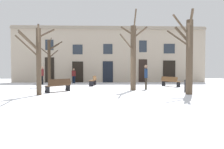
# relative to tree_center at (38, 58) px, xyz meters

# --- Properties ---
(ground_plane) EXTENTS (34.81, 34.81, 0.00)m
(ground_plane) POSITION_rel_tree_center_xyz_m (4.41, 1.81, -2.19)
(ground_plane) COLOR white
(building_facade) EXTENTS (21.76, 0.60, 6.30)m
(building_facade) POSITION_rel_tree_center_xyz_m (4.42, 11.20, 1.01)
(building_facade) COLOR tan
(building_facade) RESTS_ON ground
(tree_center) EXTENTS (1.92, 2.13, 3.95)m
(tree_center) POSITION_rel_tree_center_xyz_m (0.00, 0.00, 0.00)
(tree_center) COLOR #4C3D2D
(tree_center) RESTS_ON ground
(tree_left_of_center) EXTENTS (1.44, 2.15, 4.92)m
(tree_left_of_center) POSITION_rel_tree_center_xyz_m (8.88, 0.14, 0.29)
(tree_left_of_center) COLOR #4C3D2D
(tree_left_of_center) RESTS_ON ground
(tree_near_facade) EXTENTS (2.02, 1.52, 4.33)m
(tree_near_facade) POSITION_rel_tree_center_xyz_m (-0.89, 5.90, 0.01)
(tree_near_facade) COLOR #382B1E
(tree_near_facade) RESTS_ON ground
(tree_right_of_center) EXTENTS (1.96, 2.12, 5.50)m
(tree_right_of_center) POSITION_rel_tree_center_xyz_m (5.88, 2.52, 0.32)
(tree_right_of_center) COLOR #4C3D2D
(tree_right_of_center) RESTS_ON ground
(streetlamp) EXTENTS (0.30, 0.30, 3.90)m
(streetlamp) POSITION_rel_tree_center_xyz_m (12.15, 7.96, 0.20)
(streetlamp) COLOR black
(streetlamp) RESTS_ON ground
(litter_bin) EXTENTS (0.46, 0.46, 0.79)m
(litter_bin) POSITION_rel_tree_center_xyz_m (9.34, 1.33, -1.79)
(litter_bin) COLOR black
(litter_bin) RESTS_ON ground
(bench_by_litter_bin) EXTENTS (1.54, 1.64, 0.87)m
(bench_by_litter_bin) POSITION_rel_tree_center_xyz_m (0.79, 1.74, -1.75)
(bench_by_litter_bin) COLOR #3D2819
(bench_by_litter_bin) RESTS_ON ground
(bench_facing_shops) EXTENTS (0.65, 1.63, 0.90)m
(bench_facing_shops) POSITION_rel_tree_center_xyz_m (2.83, 6.56, -1.72)
(bench_facing_shops) COLOR brown
(bench_facing_shops) RESTS_ON ground
(bench_far_corner) EXTENTS (1.27, 1.80, 0.85)m
(bench_far_corner) POSITION_rel_tree_center_xyz_m (9.51, 5.50, -1.73)
(bench_far_corner) COLOR brown
(bench_far_corner) RESTS_ON ground
(person_by_shop_door) EXTENTS (0.44, 0.36, 1.56)m
(person_by_shop_door) POSITION_rel_tree_center_xyz_m (0.62, 9.61, -1.34)
(person_by_shop_door) COLOR black
(person_by_shop_door) RESTS_ON ground
(person_strolling) EXTENTS (0.24, 0.39, 1.77)m
(person_strolling) POSITION_rel_tree_center_xyz_m (-2.16, 8.00, -1.20)
(person_strolling) COLOR black
(person_strolling) RESTS_ON ground
(person_crossing_plaza) EXTENTS (0.28, 0.41, 1.81)m
(person_crossing_plaza) POSITION_rel_tree_center_xyz_m (6.89, 2.97, -1.17)
(person_crossing_plaza) COLOR #2D271E
(person_crossing_plaza) RESTS_ON ground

